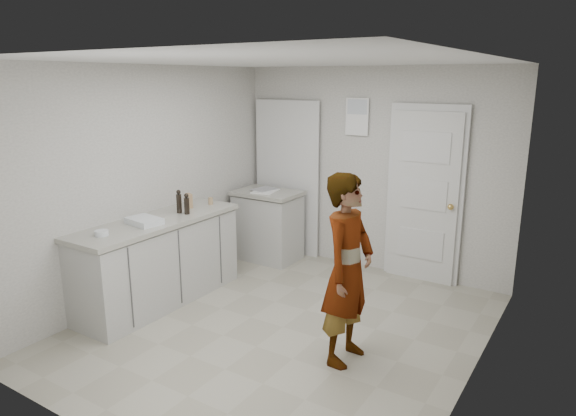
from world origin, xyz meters
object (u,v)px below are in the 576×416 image
Objects in this scene: oil_cruet_b at (179,202)px; egg_bowl at (102,233)px; person at (348,270)px; baking_dish at (144,221)px; cake_mix_box at (189,201)px; spice_jar at (211,201)px; oil_cruet_a at (187,204)px.

egg_bowl is (-0.02, -1.01, -0.10)m from oil_cruet_b.
person is at bearing 17.70° from egg_bowl.
cake_mix_box is at bearing 96.33° from baking_dish.
person reaches higher than baking_dish.
egg_bowl is at bearing -93.54° from baking_dish.
oil_cruet_a reaches higher than spice_jar.
oil_cruet_b reaches higher than spice_jar.
person reaches higher than oil_cruet_a.
person reaches higher than egg_bowl.
spice_jar is 0.99m from baking_dish.
oil_cruet_b is (0.07, -0.23, 0.04)m from cake_mix_box.
spice_jar is 0.64× the size of egg_bowl.
oil_cruet_b is 2.02× the size of egg_bowl.
oil_cruet_b is at bearing -174.41° from oil_cruet_a.
oil_cruet_a is at bearing -28.35° from cake_mix_box.
oil_cruet_b is (-0.03, -0.48, 0.08)m from spice_jar.
person is at bearing 5.54° from baking_dish.
person is 7.08× the size of oil_cruet_a.
baking_dish is (-2.18, -0.21, 0.14)m from person.
oil_cruet_b is at bearing -93.89° from spice_jar.
person is 12.71× the size of egg_bowl.
oil_cruet_a reaches higher than cake_mix_box.
spice_jar is at bearing 98.58° from oil_cruet_a.
baking_dish is 2.98× the size of egg_bowl.
cake_mix_box is at bearing 77.47° from person.
spice_jar is (0.10, 0.25, -0.04)m from cake_mix_box.
person is 2.12m from oil_cruet_a.
cake_mix_box is at bearing -112.55° from spice_jar.
cake_mix_box reaches higher than egg_bowl.
oil_cruet_a is 1.03m from egg_bowl.
cake_mix_box is 0.71× the size of oil_cruet_a.
baking_dish is (-0.02, -0.99, -0.01)m from spice_jar.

